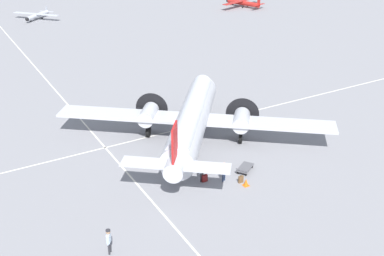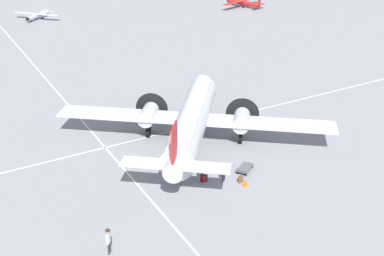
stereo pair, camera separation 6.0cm
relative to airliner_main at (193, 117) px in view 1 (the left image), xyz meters
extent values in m
plane|color=gray|center=(-0.28, -0.35, -2.59)|extent=(300.00, 300.00, 0.00)
cube|color=silver|center=(-0.28, 3.15, -2.59)|extent=(120.00, 0.16, 0.01)
cube|color=silver|center=(-7.25, -0.35, -2.59)|extent=(0.16, 120.00, 0.01)
cylinder|color=silver|center=(-0.28, -0.35, -0.15)|extent=(11.86, 14.06, 2.69)
cylinder|color=silver|center=(-0.28, -0.35, 0.59)|extent=(10.75, 12.95, 1.88)
sphere|color=silver|center=(4.60, 5.84, -0.15)|extent=(2.56, 2.56, 2.56)
cylinder|color=silver|center=(-5.15, -6.55, -0.01)|extent=(3.07, 3.33, 1.48)
cube|color=red|center=(-5.51, -7.00, 1.87)|extent=(1.18, 1.45, 3.10)
cube|color=silver|center=(-5.39, -6.85, 0.12)|extent=(7.31, 6.21, 0.10)
cube|color=silver|center=(0.44, 0.56, -0.48)|extent=(21.42, 17.60, 0.20)
cylinder|color=silver|center=(-2.78, 3.42, -0.46)|extent=(2.83, 3.03, 1.48)
cylinder|color=black|center=(-1.86, 4.59, -0.46)|extent=(2.47, 1.95, 3.11)
sphere|color=black|center=(-1.78, 4.69, -0.46)|extent=(0.52, 0.52, 0.52)
cylinder|color=silver|center=(3.98, -1.89, -0.46)|extent=(2.83, 3.03, 1.48)
cylinder|color=black|center=(4.90, -0.73, -0.46)|extent=(2.47, 1.95, 3.11)
sphere|color=black|center=(4.98, -0.62, -0.46)|extent=(0.52, 0.52, 0.52)
cylinder|color=#4C4C51|center=(-2.94, 3.21, -1.55)|extent=(0.18, 0.18, 0.99)
cylinder|color=black|center=(-2.94, 3.21, -2.04)|extent=(0.92, 1.05, 1.10)
cylinder|color=#4C4C51|center=(3.82, -2.10, -1.55)|extent=(0.18, 0.18, 0.99)
cylinder|color=black|center=(3.82, -2.10, -2.04)|extent=(0.92, 1.05, 1.10)
cylinder|color=#4C4C51|center=(3.53, 4.48, -1.80)|extent=(0.14, 0.14, 0.88)
cylinder|color=black|center=(3.53, 4.48, -2.24)|extent=(0.57, 0.66, 0.70)
cylinder|color=#2D2D33|center=(-12.10, -10.52, -2.16)|extent=(0.13, 0.13, 0.86)
cylinder|color=#2D2D33|center=(-11.94, -10.32, -2.16)|extent=(0.13, 0.13, 0.86)
cube|color=silver|center=(-12.02, -10.42, -1.41)|extent=(0.41, 0.45, 0.65)
sphere|color=tan|center=(-12.02, -10.42, -0.94)|extent=(0.29, 0.29, 0.29)
cylinder|color=silver|center=(-12.18, -10.62, -1.44)|extent=(0.10, 0.10, 0.61)
cylinder|color=silver|center=(-11.86, -10.21, -1.44)|extent=(0.10, 0.10, 0.61)
cube|color=black|center=(-12.10, -10.35, -1.33)|extent=(0.04, 0.05, 0.41)
cylinder|color=#2D2D33|center=(-12.02, -10.42, -0.82)|extent=(0.42, 0.42, 0.07)
cylinder|color=navy|center=(-1.21, -6.87, -2.19)|extent=(0.12, 0.12, 0.81)
cylinder|color=navy|center=(-0.99, -6.78, -2.19)|extent=(0.12, 0.12, 0.81)
cube|color=white|center=(-1.10, -6.83, -1.47)|extent=(0.43, 0.31, 0.61)
sphere|color=tan|center=(-1.10, -6.83, -1.03)|extent=(0.27, 0.27, 0.27)
cylinder|color=white|center=(-1.33, -6.91, -1.51)|extent=(0.09, 0.09, 0.58)
cylinder|color=white|center=(-0.87, -6.74, -1.51)|extent=(0.09, 0.09, 0.58)
cylinder|color=#2D2D33|center=(-2.74, -6.05, -2.17)|extent=(0.12, 0.12, 0.84)
cylinder|color=#2D2D33|center=(-2.51, -5.96, -2.17)|extent=(0.12, 0.12, 0.84)
cube|color=silver|center=(-2.63, -6.00, -1.44)|extent=(0.44, 0.33, 0.63)
sphere|color=#8C6647|center=(-2.63, -6.00, -0.99)|extent=(0.28, 0.28, 0.28)
cylinder|color=silver|center=(-2.86, -6.09, -1.47)|extent=(0.10, 0.10, 0.60)
cylinder|color=silver|center=(-2.40, -5.91, -1.47)|extent=(0.10, 0.10, 0.60)
cube|color=maroon|center=(-2.44, -6.14, -2.30)|extent=(0.47, 0.19, 0.58)
cube|color=#551515|center=(-2.44, -6.14, -1.98)|extent=(0.17, 0.13, 0.02)
cube|color=brown|center=(-0.06, -7.70, -2.30)|extent=(0.41, 0.16, 0.59)
cube|color=#4A3520|center=(-0.06, -7.70, -1.97)|extent=(0.15, 0.11, 0.02)
cube|color=#56565B|center=(1.30, -6.37, -2.29)|extent=(2.04, 1.78, 0.04)
cube|color=#56565B|center=(0.56, -6.85, -2.05)|extent=(0.54, 0.80, 0.04)
cylinder|color=#56565B|center=(0.32, -6.49, -2.16)|extent=(0.04, 0.04, 0.22)
cylinder|color=#56565B|center=(0.80, -7.22, -2.16)|extent=(0.04, 0.04, 0.22)
cylinder|color=black|center=(1.68, -5.68, -2.45)|extent=(0.27, 0.20, 0.28)
cylinder|color=black|center=(2.09, -6.30, -2.45)|extent=(0.27, 0.20, 0.28)
cylinder|color=black|center=(0.52, -6.44, -2.45)|extent=(0.27, 0.20, 0.28)
cylinder|color=black|center=(0.92, -7.06, -2.45)|extent=(0.27, 0.20, 0.28)
cylinder|color=#B2231E|center=(38.71, 46.68, -1.78)|extent=(3.21, 7.46, 0.92)
sphere|color=black|center=(37.49, 50.42, -1.78)|extent=(0.83, 0.83, 0.83)
cube|color=#B2231E|center=(38.58, 47.08, -1.37)|extent=(11.12, 4.61, 0.08)
cube|color=#B2231E|center=(39.85, 43.17, -1.04)|extent=(0.26, 0.66, 1.20)
cube|color=#B2231E|center=(39.85, 43.17, -1.64)|extent=(3.69, 1.70, 0.04)
cylinder|color=black|center=(37.88, 49.23, -2.45)|extent=(0.16, 0.29, 0.28)
cylinder|color=#4C4C51|center=(37.88, 49.23, -2.35)|extent=(0.06, 0.06, 0.21)
cylinder|color=black|center=(38.04, 46.02, -2.45)|extent=(0.16, 0.29, 0.28)
cylinder|color=#4C4C51|center=(38.04, 46.02, -2.35)|extent=(0.06, 0.06, 0.21)
cylinder|color=black|center=(39.63, 46.54, -2.45)|extent=(0.16, 0.29, 0.28)
cylinder|color=#4C4C51|center=(39.63, 46.54, -2.35)|extent=(0.06, 0.06, 0.21)
cylinder|color=#B7BCC6|center=(-0.19, 56.54, -1.87)|extent=(5.01, 4.64, 0.74)
sphere|color=black|center=(-2.55, 54.40, -1.87)|extent=(0.67, 0.67, 0.67)
cube|color=#B7BCC6|center=(-0.45, 56.31, -1.54)|extent=(6.83, 7.40, 0.08)
cube|color=#B7BCC6|center=(2.01, 58.54, -1.28)|extent=(0.44, 0.41, 0.97)
cube|color=#B7BCC6|center=(2.01, 58.54, -1.76)|extent=(2.35, 2.52, 0.04)
cylinder|color=black|center=(-1.80, 55.09, -2.45)|extent=(0.26, 0.25, 0.28)
cylinder|color=#4C4C51|center=(-1.80, 55.09, -2.35)|extent=(0.06, 0.06, 0.21)
cylinder|color=black|center=(0.51, 56.26, -2.45)|extent=(0.26, 0.25, 0.28)
cylinder|color=#4C4C51|center=(0.51, 56.26, -2.35)|extent=(0.06, 0.06, 0.21)
cylinder|color=black|center=(-0.40, 57.27, -2.45)|extent=(0.26, 0.25, 0.28)
cylinder|color=#4C4C51|center=(-0.40, 57.27, -2.35)|extent=(0.06, 0.06, 0.21)
cube|color=orange|center=(0.04, -8.26, -2.58)|extent=(0.46, 0.46, 0.03)
cone|color=orange|center=(0.04, -8.26, -2.29)|extent=(0.39, 0.39, 0.61)
camera|label=1|loc=(-19.41, -33.74, 17.75)|focal=45.00mm
camera|label=2|loc=(-19.36, -33.77, 17.75)|focal=45.00mm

